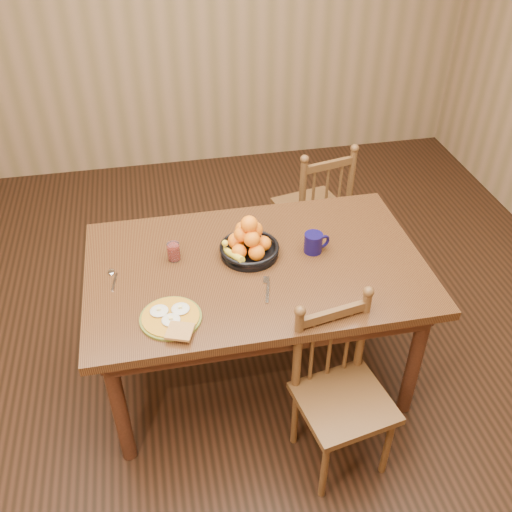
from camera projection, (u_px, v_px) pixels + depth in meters
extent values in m
cube|color=black|center=(256.00, 370.00, 3.17)|extent=(4.50, 5.00, 0.01)
cube|color=black|center=(256.00, 268.00, 2.72)|extent=(1.60, 1.00, 0.04)
cube|color=#331A0E|center=(241.00, 231.00, 3.09)|extent=(1.40, 0.04, 0.10)
cube|color=#331A0E|center=(275.00, 341.00, 2.44)|extent=(1.40, 0.04, 0.10)
cube|color=#331A0E|center=(396.00, 261.00, 2.88)|extent=(0.04, 0.84, 0.10)
cube|color=#331A0E|center=(105.00, 299.00, 2.65)|extent=(0.04, 0.84, 0.10)
cylinder|color=#331A0E|center=(119.00, 408.00, 2.53)|extent=(0.07, 0.07, 0.70)
cylinder|color=#331A0E|center=(414.00, 361.00, 2.75)|extent=(0.07, 0.07, 0.70)
cylinder|color=#331A0E|center=(118.00, 292.00, 3.15)|extent=(0.07, 0.07, 0.70)
cylinder|color=#331A0E|center=(359.00, 261.00, 3.37)|extent=(0.07, 0.07, 0.70)
cube|color=#482C15|center=(311.00, 208.00, 3.71)|extent=(0.48, 0.46, 0.04)
cylinder|color=#482C15|center=(320.00, 218.00, 4.01)|extent=(0.03, 0.03, 0.40)
cylinder|color=#482C15|center=(277.00, 229.00, 3.90)|extent=(0.03, 0.03, 0.40)
cylinder|color=#482C15|center=(342.00, 242.00, 3.78)|extent=(0.03, 0.03, 0.40)
cylinder|color=#482C15|center=(298.00, 254.00, 3.68)|extent=(0.03, 0.03, 0.40)
cylinder|color=#482C15|center=(351.00, 184.00, 3.49)|extent=(0.04, 0.04, 0.48)
cylinder|color=#482C15|center=(302.00, 195.00, 3.38)|extent=(0.04, 0.04, 0.48)
cylinder|color=#482C15|center=(326.00, 196.00, 3.46)|extent=(0.02, 0.02, 0.37)
cube|color=#482C15|center=(329.00, 165.00, 3.33)|extent=(0.33, 0.10, 0.05)
cube|color=#482C15|center=(344.00, 403.00, 2.50)|extent=(0.45, 0.44, 0.04)
cylinder|color=#482C15|center=(324.00, 470.00, 2.47)|extent=(0.03, 0.03, 0.38)
cylinder|color=#482C15|center=(387.00, 446.00, 2.56)|extent=(0.03, 0.03, 0.38)
cylinder|color=#482C15|center=(295.00, 417.00, 2.69)|extent=(0.03, 0.03, 0.38)
cylinder|color=#482C15|center=(354.00, 397.00, 2.78)|extent=(0.03, 0.03, 0.38)
cylinder|color=#482C15|center=(298.00, 351.00, 2.44)|extent=(0.04, 0.04, 0.46)
cylinder|color=#482C15|center=(362.00, 331.00, 2.53)|extent=(0.04, 0.04, 0.46)
cylinder|color=#482C15|center=(330.00, 347.00, 2.51)|extent=(0.02, 0.02, 0.35)
cube|color=#482C15|center=(334.00, 314.00, 2.39)|extent=(0.32, 0.08, 0.04)
cylinder|color=#59601E|center=(171.00, 318.00, 2.41)|extent=(0.26, 0.26, 0.01)
cylinder|color=#B67617|center=(171.00, 317.00, 2.40)|extent=(0.24, 0.24, 0.01)
ellipsoid|color=silver|center=(159.00, 311.00, 2.42)|extent=(0.08, 0.08, 0.01)
cube|color=#F2E08C|center=(159.00, 309.00, 2.41)|extent=(0.02, 0.02, 0.01)
ellipsoid|color=silver|center=(180.00, 309.00, 2.43)|extent=(0.08, 0.08, 0.01)
cube|color=#F2E08C|center=(180.00, 307.00, 2.42)|extent=(0.02, 0.02, 0.01)
ellipsoid|color=silver|center=(171.00, 320.00, 2.37)|extent=(0.08, 0.08, 0.01)
cube|color=#F2E08C|center=(171.00, 318.00, 2.37)|extent=(0.02, 0.02, 0.01)
cube|color=brown|center=(180.00, 331.00, 2.32)|extent=(0.13, 0.13, 0.01)
cube|color=silver|center=(268.00, 292.00, 2.54)|extent=(0.05, 0.14, 0.00)
cube|color=silver|center=(266.00, 280.00, 2.61)|extent=(0.04, 0.05, 0.00)
cube|color=silver|center=(115.00, 282.00, 2.60)|extent=(0.03, 0.12, 0.00)
ellipsoid|color=silver|center=(111.00, 272.00, 2.66)|extent=(0.03, 0.04, 0.01)
cylinder|color=#0E0A38|center=(313.00, 243.00, 2.76)|extent=(0.09, 0.09, 0.10)
torus|color=#0E0A38|center=(324.00, 242.00, 2.77)|extent=(0.07, 0.04, 0.07)
cylinder|color=black|center=(314.00, 235.00, 2.73)|extent=(0.08, 0.08, 0.00)
cylinder|color=silver|center=(174.00, 252.00, 2.71)|extent=(0.06, 0.06, 0.09)
cylinder|color=maroon|center=(174.00, 253.00, 2.72)|extent=(0.05, 0.05, 0.07)
cylinder|color=black|center=(249.00, 253.00, 2.76)|extent=(0.28, 0.28, 0.02)
torus|color=black|center=(249.00, 247.00, 2.74)|extent=(0.29, 0.29, 0.02)
cylinder|color=black|center=(249.00, 254.00, 2.77)|extent=(0.10, 0.10, 0.01)
sphere|color=orange|center=(264.00, 243.00, 2.74)|extent=(0.07, 0.07, 0.07)
sphere|color=orange|center=(251.00, 236.00, 2.79)|extent=(0.08, 0.08, 0.08)
sphere|color=orange|center=(236.00, 241.00, 2.75)|extent=(0.08, 0.08, 0.08)
sphere|color=orange|center=(239.00, 252.00, 2.69)|extent=(0.07, 0.07, 0.07)
sphere|color=orange|center=(257.00, 253.00, 2.68)|extent=(0.08, 0.08, 0.08)
sphere|color=orange|center=(254.00, 230.00, 2.72)|extent=(0.08, 0.08, 0.08)
sphere|color=orange|center=(242.00, 234.00, 2.70)|extent=(0.07, 0.07, 0.07)
sphere|color=orange|center=(252.00, 239.00, 2.66)|extent=(0.08, 0.08, 0.08)
sphere|color=orange|center=(249.00, 224.00, 2.66)|extent=(0.08, 0.08, 0.08)
sphere|color=orange|center=(243.00, 229.00, 2.74)|extent=(0.07, 0.07, 0.07)
cylinder|color=yellow|center=(232.00, 254.00, 2.69)|extent=(0.10, 0.17, 0.07)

